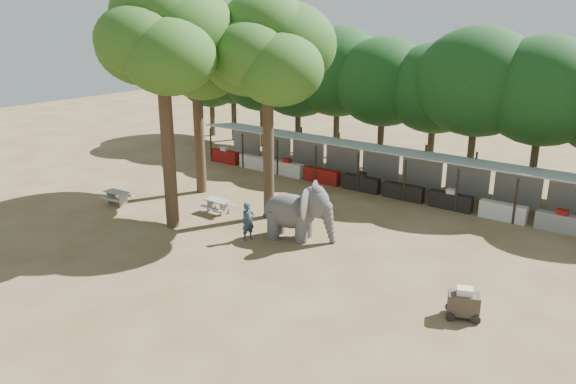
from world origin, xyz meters
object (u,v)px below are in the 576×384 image
Objects in this scene: handler at (248,221)px; picnic_table_far at (218,204)px; elephant at (298,211)px; picnic_table_near at (117,196)px; yard_tree_back at (268,50)px; yard_tree_center at (162,37)px; yard_tree_left at (196,52)px; cart_front at (464,303)px.

handler is 1.24× the size of picnic_table_far.
elephant is 11.36m from picnic_table_near.
picnic_table_far is (-2.42, -1.38, -8.06)m from yard_tree_back.
yard_tree_center is 8.09× the size of picnic_table_far.
yard_tree_left is at bearing 170.54° from yard_tree_back.
elephant is at bearing 141.88° from cart_front.
yard_tree_left is 2.98× the size of elephant.
elephant reaches higher than handler.
handler is at bearing -25.51° from picnic_table_far.
yard_tree_center is 10.21m from elephant.
yard_tree_back reaches higher than picnic_table_far.
yard_tree_back reaches higher than picnic_table_near.
picnic_table_near is at bearing -156.54° from picnic_table_far.
yard_tree_left reaches higher than handler.
handler is (1.34, -3.26, -7.62)m from yard_tree_back.
picnic_table_near is at bearing 155.88° from cart_front.
picnic_table_far is (5.59, 2.30, 0.01)m from picnic_table_near.
yard_tree_back is 8.01m from elephant.
cart_front is (15.06, -0.17, -8.64)m from yard_tree_center.
picnic_table_near is 1.12× the size of cart_front.
picnic_table_near is (-8.01, -3.68, -8.07)m from yard_tree_back.
picnic_table_near is at bearing 172.79° from elephant.
picnic_table_far is at bearing -150.35° from yard_tree_back.
yard_tree_back is at bearing 30.72° from picnic_table_far.
yard_tree_center is 8.67× the size of cart_front.
yard_tree_left is 8.84m from picnic_table_far.
yard_tree_center is at bearing 115.92° from handler.
handler is 10.76m from cart_front.
cart_front is (12.06, -4.17, -7.97)m from yard_tree_back.
handler is (4.34, 0.74, -8.29)m from yard_tree_center.
cart_front is (10.72, -0.91, -0.35)m from handler.
picnic_table_near is at bearing -155.32° from yard_tree_back.
handler is 1.32× the size of cart_front.
yard_tree_left is 11.73m from elephant.
cart_front is (20.07, -0.49, 0.10)m from picnic_table_near.
yard_tree_left is at bearing 141.30° from cart_front.
yard_tree_back is 15.04m from cart_front.
cart_front is (8.92, -2.45, -0.80)m from elephant.
yard_tree_back is at bearing 53.14° from yard_tree_center.
picnic_table_near is 20.08m from cart_front.
picnic_table_near is (-5.01, 0.32, -8.73)m from yard_tree_center.
yard_tree_back is at bearing 19.69° from picnic_table_near.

